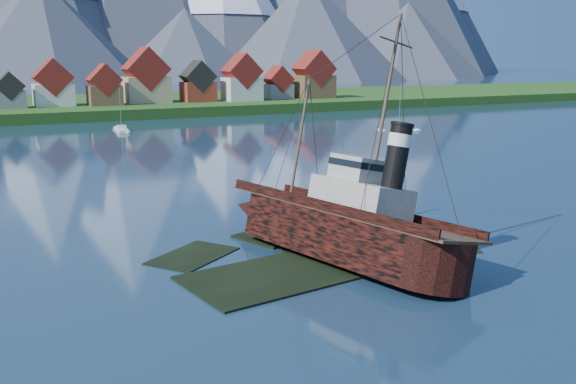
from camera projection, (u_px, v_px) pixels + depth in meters
name	position (u px, v px, depth m)	size (l,w,h in m)	color
ground	(312.00, 261.00, 56.52)	(1400.00, 1400.00, 0.00)	#193046
shoal	(318.00, 255.00, 59.26)	(31.71, 21.24, 1.14)	black
shore_bank	(55.00, 112.00, 204.87)	(600.00, 80.00, 3.20)	#164614
seawall	(74.00, 123.00, 171.71)	(600.00, 2.50, 2.00)	#3F3D38
tugboat_wreck	(331.00, 224.00, 57.74)	(6.68, 28.79, 22.81)	black
sailboat_d	(399.00, 129.00, 153.74)	(7.27, 7.62, 11.51)	white
sailboat_e	(122.00, 130.00, 152.70)	(2.95, 9.46, 10.82)	white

